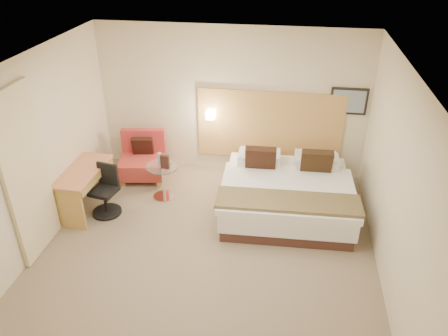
% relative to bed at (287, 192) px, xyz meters
% --- Properties ---
extents(floor, '(4.80, 5.00, 0.02)m').
position_rel_bed_xyz_m(floor, '(-1.09, -1.28, -0.34)').
color(floor, '#816F57').
rests_on(floor, ground).
extents(ceiling, '(4.80, 5.00, 0.02)m').
position_rel_bed_xyz_m(ceiling, '(-1.09, -1.28, 2.38)').
color(ceiling, white).
rests_on(ceiling, floor).
extents(wall_back, '(4.80, 0.02, 2.70)m').
position_rel_bed_xyz_m(wall_back, '(-1.09, 1.23, 1.02)').
color(wall_back, beige).
rests_on(wall_back, floor).
extents(wall_front, '(4.80, 0.02, 2.70)m').
position_rel_bed_xyz_m(wall_front, '(-1.09, -3.79, 1.02)').
color(wall_front, beige).
rests_on(wall_front, floor).
extents(wall_left, '(0.02, 5.00, 2.70)m').
position_rel_bed_xyz_m(wall_left, '(-3.50, -1.28, 1.02)').
color(wall_left, beige).
rests_on(wall_left, floor).
extents(wall_right, '(0.02, 5.00, 2.70)m').
position_rel_bed_xyz_m(wall_right, '(1.32, -1.28, 1.02)').
color(wall_right, beige).
rests_on(wall_right, floor).
extents(headboard_panel, '(2.60, 0.04, 1.30)m').
position_rel_bed_xyz_m(headboard_panel, '(-0.39, 1.19, 0.62)').
color(headboard_panel, tan).
rests_on(headboard_panel, wall_back).
extents(art_frame, '(0.62, 0.03, 0.47)m').
position_rel_bed_xyz_m(art_frame, '(0.93, 1.20, 1.17)').
color(art_frame, black).
rests_on(art_frame, wall_back).
extents(art_canvas, '(0.54, 0.01, 0.39)m').
position_rel_bed_xyz_m(art_canvas, '(0.93, 1.18, 1.17)').
color(art_canvas, gray).
rests_on(art_canvas, wall_back).
extents(lamp_arm, '(0.02, 0.12, 0.02)m').
position_rel_bed_xyz_m(lamp_arm, '(-1.44, 1.14, 0.82)').
color(lamp_arm, silver).
rests_on(lamp_arm, wall_back).
extents(lamp_shade, '(0.15, 0.15, 0.15)m').
position_rel_bed_xyz_m(lamp_shade, '(-1.44, 1.08, 0.82)').
color(lamp_shade, '#FFEDC6').
rests_on(lamp_shade, wall_back).
extents(curtain, '(0.06, 0.90, 2.42)m').
position_rel_bed_xyz_m(curtain, '(-3.45, -1.53, 0.89)').
color(curtain, beige).
rests_on(curtain, wall_left).
extents(bottle_a, '(0.07, 0.07, 0.22)m').
position_rel_bed_xyz_m(bottle_a, '(-2.13, 0.10, 0.38)').
color(bottle_a, '#8EC7DC').
rests_on(bottle_a, side_table).
extents(menu_folder, '(0.15, 0.07, 0.24)m').
position_rel_bed_xyz_m(menu_folder, '(-2.01, -0.01, 0.39)').
color(menu_folder, '#3A1D17').
rests_on(menu_folder, side_table).
extents(bed, '(2.14, 2.08, 1.01)m').
position_rel_bed_xyz_m(bed, '(0.00, 0.00, 0.00)').
color(bed, '#402520').
rests_on(bed, floor).
extents(lounge_chair, '(0.90, 0.82, 0.85)m').
position_rel_bed_xyz_m(lounge_chair, '(-2.65, 0.68, 0.01)').
color(lounge_chair, '#987F48').
rests_on(lounge_chair, floor).
extents(side_table, '(0.60, 0.60, 0.60)m').
position_rel_bed_xyz_m(side_table, '(-2.09, 0.04, 0.01)').
color(side_table, silver).
rests_on(side_table, floor).
extents(desk, '(0.58, 1.19, 0.73)m').
position_rel_bed_xyz_m(desk, '(-3.21, -0.49, 0.25)').
color(desk, '#CE7A50').
rests_on(desk, floor).
extents(desk_chair, '(0.55, 0.55, 0.83)m').
position_rel_bed_xyz_m(desk_chair, '(-2.86, -0.54, 0.01)').
color(desk_chair, black).
rests_on(desk_chair, floor).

